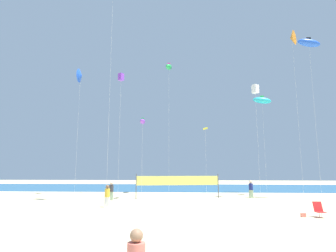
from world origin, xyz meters
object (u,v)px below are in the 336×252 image
Objects in this scene: volleyball_net at (178,181)px; kite_green_inflatable at (169,67)px; beach_handbag at (303,215)px; kite_orange_delta at (292,38)px; beachgoer_mustard_shirt at (107,195)px; kite_yellow_diamond at (205,129)px; kite_cyan_inflatable at (262,100)px; folding_beach_chair at (319,209)px; kite_violet_inflatable at (143,122)px; beachgoer_charcoal_shirt at (111,190)px; kite_white_box at (255,89)px; kite_violet_box at (121,77)px; beachgoer_navy_shirt at (251,189)px; kite_blue_delta at (80,76)px; kite_blue_inflatable at (309,43)px.

volleyball_net is 14.80m from kite_green_inflatable.
kite_orange_delta reaches higher than beach_handbag.
beachgoer_mustard_shirt is 26.52m from kite_orange_delta.
beachgoer_mustard_shirt is 0.20× the size of kite_yellow_diamond.
kite_green_inflatable is at bearing -170.55° from kite_cyan_inflatable.
kite_green_inflatable is at bearing -115.65° from beachgoer_mustard_shirt.
kite_orange_delta reaches higher than folding_beach_chair.
folding_beach_chair is at bearing -38.09° from kite_violet_inflatable.
beachgoer_charcoal_shirt is 17.10m from folding_beach_chair.
kite_violet_box is at bearing 167.65° from kite_white_box.
beachgoer_navy_shirt is 10.31m from kite_white_box.
kite_yellow_diamond is at bearing 48.98° from kite_violet_inflatable.
beachgoer_navy_shirt is at bearing -26.66° from kite_green_inflatable.
kite_blue_delta is at bearing -64.42° from beachgoer_mustard_shirt.
kite_blue_inflatable reaches higher than volleyball_net.
kite_violet_inflatable is at bearing -150.50° from kite_cyan_inflatable.
kite_blue_delta is at bearing 178.63° from kite_orange_delta.
kite_violet_inflatable is (-2.26, -5.97, -7.94)m from kite_green_inflatable.
kite_blue_inflatable is 8.85m from kite_cyan_inflatable.
beach_handbag is 15.87m from kite_white_box.
kite_yellow_diamond is at bearing 129.82° from kite_white_box.
beachgoer_mustard_shirt reaches higher than folding_beach_chair.
beach_handbag is 0.02× the size of kite_green_inflatable.
kite_blue_delta is (-10.54, -1.87, -1.54)m from kite_green_inflatable.
kite_green_inflatable is (4.91, 7.12, 14.61)m from beachgoer_charcoal_shirt.
kite_yellow_diamond is at bearing -53.75° from beachgoer_navy_shirt.
kite_blue_inflatable reaches higher than kite_green_inflatable.
kite_violet_box reaches higher than beach_handbag.
beachgoer_charcoal_shirt is 14.69m from kite_yellow_diamond.
kite_green_inflatable is at bearing 120.17° from beach_handbag.
beachgoer_navy_shirt is 0.11× the size of kite_green_inflatable.
kite_green_inflatable is 15.76m from kite_blue_inflatable.
kite_white_box is at bearing -160.49° from kite_orange_delta.
folding_beach_chair is 0.06× the size of kite_blue_delta.
beachgoer_charcoal_shirt is at bearing -43.02° from kite_blue_delta.
kite_yellow_diamond reaches higher than folding_beach_chair.
beach_handbag is at bearing -119.38° from kite_blue_inflatable.
volleyball_net is 14.84m from kite_violet_box.
kite_orange_delta is at bearing 68.06° from beach_handbag.
beachgoer_navy_shirt is 6.01× the size of beach_handbag.
kite_blue_inflatable is 2.07× the size of kite_violet_inflatable.
kite_green_inflatable is 1.97× the size of kite_yellow_diamond.
beachgoer_navy_shirt is at bearing 64.39° from beachgoer_charcoal_shirt.
kite_orange_delta is 1.53× the size of kite_cyan_inflatable.
kite_cyan_inflatable reaches higher than kite_white_box.
volleyball_net is at bearing 8.48° from beachgoer_navy_shirt.
kite_white_box is (9.43, -4.19, -4.30)m from kite_green_inflatable.
beachgoer_charcoal_shirt is 0.10× the size of kite_blue_inflatable.
kite_yellow_diamond is at bearing 14.22° from kite_violet_box.
kite_violet_box reaches higher than beachgoer_navy_shirt.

